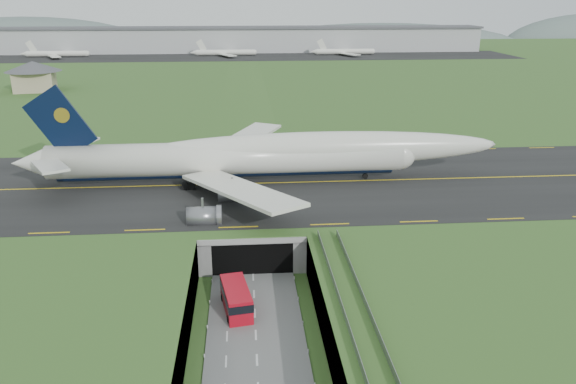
{
  "coord_description": "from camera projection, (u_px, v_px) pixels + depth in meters",
  "views": [
    {
      "loc": [
        -0.79,
        -67.01,
        39.24
      ],
      "look_at": [
        6.2,
        20.0,
        8.81
      ],
      "focal_mm": 35.0,
      "sensor_mm": 36.0,
      "label": 1
    }
  ],
  "objects": [
    {
      "name": "airfield_deck",
      "position": [
        254.0,
        283.0,
        75.06
      ],
      "size": [
        800.0,
        800.0,
        6.0
      ],
      "primitive_type": "cube",
      "color": "gray",
      "rests_on": "ground"
    },
    {
      "name": "distant_hills",
      "position": [
        317.0,
        49.0,
        486.97
      ],
      "size": [
        700.0,
        91.0,
        60.0
      ],
      "color": "#4E5E58",
      "rests_on": "ground"
    },
    {
      "name": "cargo_terminal",
      "position": [
        243.0,
        39.0,
        353.27
      ],
      "size": [
        320.0,
        67.0,
        15.6
      ],
      "color": "#B2B2B2",
      "rests_on": "ground"
    },
    {
      "name": "guideway",
      "position": [
        366.0,
        349.0,
        57.14
      ],
      "size": [
        3.0,
        53.0,
        7.05
      ],
      "color": "#A8A8A3",
      "rests_on": "ground"
    },
    {
      "name": "taxiway",
      "position": [
        250.0,
        184.0,
        105.11
      ],
      "size": [
        800.0,
        44.0,
        0.18
      ],
      "primitive_type": "cube",
      "color": "black",
      "rests_on": "airfield_deck"
    },
    {
      "name": "trench_road",
      "position": [
        256.0,
        333.0,
        68.96
      ],
      "size": [
        12.0,
        75.0,
        0.2
      ],
      "primitive_type": "cube",
      "color": "slate",
      "rests_on": "ground"
    },
    {
      "name": "service_building",
      "position": [
        34.0,
        73.0,
        207.1
      ],
      "size": [
        23.21,
        23.21,
        10.91
      ],
      "rotation": [
        0.0,
        0.0,
        0.18
      ],
      "color": "tan",
      "rests_on": "ground"
    },
    {
      "name": "tunnel_portal",
      "position": [
        251.0,
        232.0,
        90.68
      ],
      "size": [
        17.0,
        22.3,
        6.0
      ],
      "color": "gray",
      "rests_on": "ground"
    },
    {
      "name": "jumbo_jet",
      "position": [
        262.0,
        156.0,
        104.41
      ],
      "size": [
        90.24,
        58.87,
        19.47
      ],
      "rotation": [
        0.0,
        0.0,
        0.01
      ],
      "color": "silver",
      "rests_on": "ground"
    },
    {
      "name": "shuttle_tram",
      "position": [
        236.0,
        298.0,
        73.48
      ],
      "size": [
        4.51,
        8.81,
        3.4
      ],
      "rotation": [
        0.0,
        0.0,
        0.17
      ],
      "color": "#B90C1C",
      "rests_on": "ground"
    },
    {
      "name": "ground",
      "position": [
        254.0,
        303.0,
        76.05
      ],
      "size": [
        900.0,
        900.0,
        0.0
      ],
      "primitive_type": "plane",
      "color": "#355923",
      "rests_on": "ground"
    }
  ]
}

